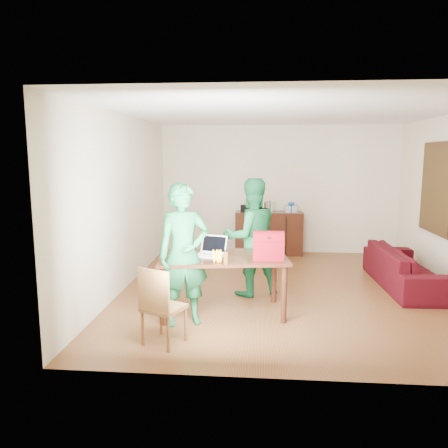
# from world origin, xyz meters

# --- Properties ---
(room) EXTENTS (5.20, 5.70, 2.90)m
(room) POSITION_xyz_m (0.01, 0.13, 1.31)
(room) COLOR #4E2713
(room) RESTS_ON ground
(table) EXTENTS (1.76, 1.14, 0.78)m
(table) POSITION_xyz_m (-0.87, -1.06, 0.68)
(table) COLOR black
(table) RESTS_ON ground
(chair) EXTENTS (0.53, 0.52, 0.89)m
(chair) POSITION_xyz_m (-1.44, -2.07, 0.26)
(chair) COLOR brown
(chair) RESTS_ON ground
(person_near) EXTENTS (0.75, 0.63, 1.76)m
(person_near) POSITION_xyz_m (-1.32, -1.45, 0.88)
(person_near) COLOR #156031
(person_near) RESTS_ON ground
(person_far) EXTENTS (1.04, 0.93, 1.75)m
(person_far) POSITION_xyz_m (-0.52, -0.24, 0.88)
(person_far) COLOR #156233
(person_far) RESTS_ON ground
(laptop) EXTENTS (0.41, 0.34, 0.25)m
(laptop) POSITION_xyz_m (-1.04, -1.07, 0.82)
(laptop) COLOR white
(laptop) RESTS_ON table
(bananas) EXTENTS (0.19, 0.14, 0.06)m
(bananas) POSITION_xyz_m (-0.90, -1.41, 0.81)
(bananas) COLOR yellow
(bananas) RESTS_ON table
(bottle) EXTENTS (0.06, 0.06, 0.17)m
(bottle) POSITION_xyz_m (-0.79, -1.47, 0.86)
(bottle) COLOR #573313
(bottle) RESTS_ON table
(red_bag) EXTENTS (0.39, 0.23, 0.29)m
(red_bag) POSITION_xyz_m (-0.28, -1.18, 0.92)
(red_bag) COLOR maroon
(red_bag) RESTS_ON table
(sofa) EXTENTS (0.89, 2.13, 0.61)m
(sofa) POSITION_xyz_m (1.95, 0.35, 0.31)
(sofa) COLOR #390A07
(sofa) RESTS_ON ground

